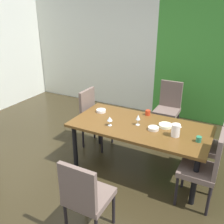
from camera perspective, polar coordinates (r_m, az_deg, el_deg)
The scene contains 16 objects.
ground_plane at distance 3.99m, azimuth -7.40°, elevation -13.11°, with size 6.30×5.56×0.02m, color #302817.
back_panel_interior at distance 6.36m, azimuth -4.88°, elevation 15.08°, with size 3.38×0.10×2.89m, color silver.
dining_table at distance 3.67m, azimuth 6.30°, elevation -4.09°, with size 1.99×0.97×0.74m.
chair_head_near at distance 2.72m, azimuth -6.14°, elevation -18.37°, with size 0.44×0.44×0.96m.
chair_left_far at distance 4.36m, azimuth -4.30°, elevation -0.84°, with size 0.45×0.44×1.02m.
chair_right_near at distance 3.27m, azimuth 20.66°, elevation -11.41°, with size 0.44×0.44×1.02m.
chair_right_far at distance 3.82m, azimuth 21.89°, elevation -6.79°, with size 0.44×0.44×0.94m.
chair_head_far at distance 4.92m, azimuth 12.76°, elevation 1.47°, with size 0.44×0.45×1.02m.
wine_glass_center at distance 3.59m, azimuth 5.99°, elevation -1.28°, with size 0.06×0.06×0.16m.
wine_glass_east at distance 3.56m, azimuth -0.51°, elevation -1.61°, with size 0.08×0.08×0.14m.
serving_bowl_near_window at distance 3.64m, azimuth 12.11°, elevation -3.04°, with size 0.19×0.19×0.04m, color white.
serving_bowl_near_shelf at distance 3.52m, azimuth 9.45°, elevation -3.71°, with size 0.15×0.15×0.04m, color beige.
serving_bowl_west at distance 4.05m, azimuth -2.51°, elevation 0.29°, with size 0.16×0.16×0.04m, color silver.
cup_corner at distance 3.36m, azimuth 19.21°, elevation -5.89°, with size 0.07×0.07×0.07m, color #2B7C59.
cup_front at distance 3.96m, azimuth 8.19°, elevation -0.15°, with size 0.08×0.08×0.08m, color red.
pitcher_rear at distance 3.39m, azimuth 14.37°, elevation -4.04°, with size 0.13×0.11×0.17m.
Camera 1 is at (1.92, -2.58, 2.34)m, focal length 40.00 mm.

